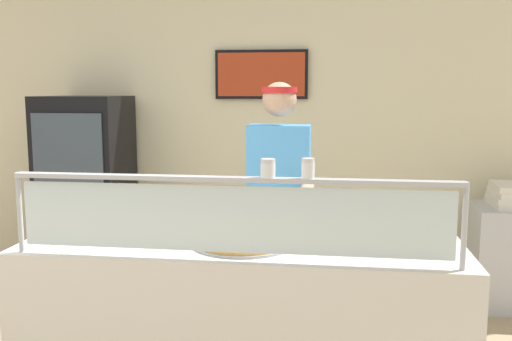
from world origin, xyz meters
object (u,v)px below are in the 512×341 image
(pizza_tray, at_px, (243,241))
(drink_fridge, at_px, (87,191))
(worker_figure, at_px, (279,204))
(parmesan_shaker, at_px, (268,170))
(pepper_flake_shaker, at_px, (308,170))
(pizza_server, at_px, (243,238))

(pizza_tray, bearing_deg, drink_fridge, 131.45)
(pizza_tray, height_order, worker_figure, worker_figure)
(pizza_tray, relative_size, parmesan_shaker, 6.16)
(parmesan_shaker, distance_m, drink_fridge, 2.92)
(pepper_flake_shaker, bearing_deg, worker_figure, 102.24)
(pizza_server, xyz_separation_m, parmesan_shaker, (0.15, -0.25, 0.38))
(worker_figure, bearing_deg, pepper_flake_shaker, -77.76)
(parmesan_shaker, relative_size, drink_fridge, 0.05)
(parmesan_shaker, bearing_deg, worker_figure, 92.50)
(pepper_flake_shaker, distance_m, worker_figure, 1.09)
(pizza_tray, bearing_deg, parmesan_shaker, -60.30)
(drink_fridge, bearing_deg, pizza_server, -48.82)
(pizza_server, bearing_deg, pizza_tray, 93.97)
(pizza_tray, bearing_deg, pizza_server, -85.46)
(pizza_tray, distance_m, parmesan_shaker, 0.51)
(pizza_tray, xyz_separation_m, pepper_flake_shaker, (0.33, -0.27, 0.40))
(pizza_server, xyz_separation_m, pepper_flake_shaker, (0.33, -0.25, 0.38))
(pizza_server, height_order, drink_fridge, drink_fridge)
(drink_fridge, bearing_deg, worker_figure, -33.28)
(worker_figure, distance_m, drink_fridge, 2.17)
(parmesan_shaker, distance_m, worker_figure, 1.07)
(pizza_server, height_order, parmesan_shaker, parmesan_shaker)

